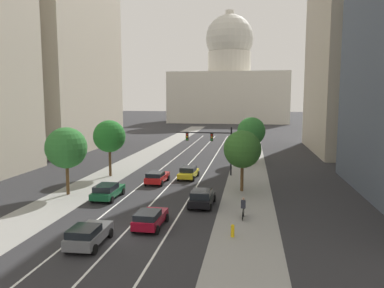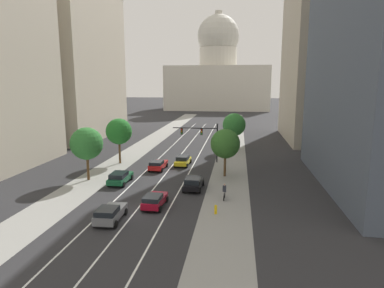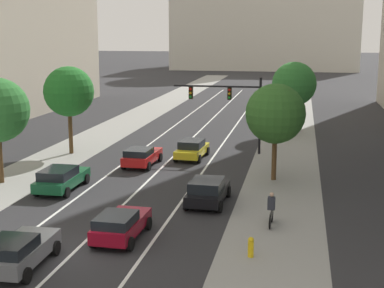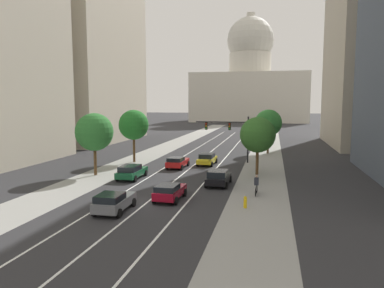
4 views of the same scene
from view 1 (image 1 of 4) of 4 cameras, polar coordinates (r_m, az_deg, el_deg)
The scene contains 22 objects.
ground_plane at distance 65.32m, azimuth 1.12°, elevation -1.38°, with size 400.00×400.00×0.00m, color #2B2B2D.
sidewalk_left at distance 62.25m, azimuth -7.35°, elevation -1.85°, with size 4.84×130.00×0.01m, color gray.
sidewalk_right at distance 59.79m, azimuth 8.64°, elevation -2.24°, with size 4.84×130.00×0.01m, color gray.
lane_stripe_left at distance 51.33m, azimuth -4.58°, elevation -3.71°, with size 0.16×90.00×0.01m, color white.
lane_stripe_center at distance 50.71m, azimuth -1.19°, elevation -3.82°, with size 0.16×90.00×0.01m, color white.
lane_stripe_right at distance 50.27m, azimuth 2.27°, elevation -3.93°, with size 0.16×90.00×0.01m, color white.
office_tower_far_left at distance 76.87m, azimuth -20.39°, elevation 12.12°, with size 17.58×28.76×33.81m.
office_tower_far_right at distance 74.04m, azimuth 25.58°, elevation 17.55°, with size 18.35×25.99×47.76m.
capitol_building at distance 149.97m, azimuth 5.65°, elevation 9.31°, with size 45.29×24.03×42.99m.
car_yellow at distance 44.71m, azimuth -0.55°, elevation -4.33°, with size 2.19×4.30×1.44m.
car_black at distance 33.57m, azimuth 1.52°, elevation -8.16°, with size 2.18×4.30×1.49m.
car_green at distance 36.83m, azimuth -12.74°, elevation -6.97°, with size 2.14×4.65×1.45m.
car_red at distance 42.38m, azimuth -5.37°, elevation -5.02°, with size 2.15×4.32×1.39m.
car_gray at distance 25.88m, azimuth -15.54°, elevation -13.13°, with size 2.14×4.22×1.46m.
car_crimson at distance 28.36m, azimuth -6.43°, elevation -11.16°, with size 2.04×4.06×1.39m.
traffic_signal_mast at distance 46.36m, azimuth 3.24°, elevation 0.33°, with size 6.97×0.39×6.03m.
fire_hydrant at distance 26.69m, azimuth 6.21°, elevation -12.97°, with size 0.26×0.35×0.91m.
cyclist at distance 30.49m, azimuth 7.81°, elevation -9.65°, with size 0.37×1.70×1.72m.
street_tree_mid_right at distance 38.51m, azimuth 7.68°, elevation -0.81°, with size 3.85×3.85×6.30m.
street_tree_near_left at distance 38.81m, azimuth -18.60°, elevation -0.57°, with size 4.06×4.06×6.73m.
street_tree_far_right at distance 55.59m, azimuth 9.02°, elevation 1.93°, with size 4.11×4.11×6.77m.
street_tree_mid_left at distance 46.62m, azimuth -12.47°, elevation 1.14°, with size 3.92×3.92×6.89m.
Camera 1 is at (8.76, -24.02, 9.59)m, focal length 35.02 mm.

